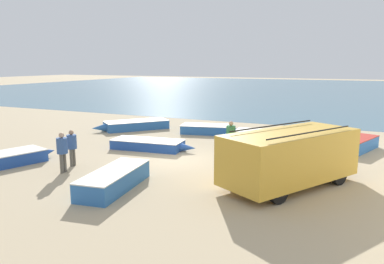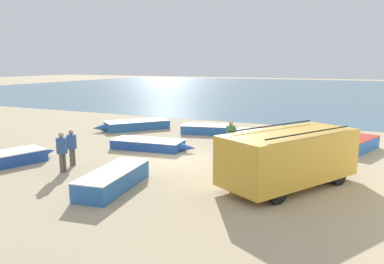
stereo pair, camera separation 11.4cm
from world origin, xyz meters
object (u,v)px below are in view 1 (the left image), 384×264
(fishing_rowboat_0, at_px, (208,129))
(fisherman_2, at_px, (62,149))
(parked_van, at_px, (290,156))
(fishing_rowboat_2, at_px, (265,137))
(fishing_rowboat_1, at_px, (150,144))
(fishing_rowboat_4, at_px, (134,125))
(fishing_rowboat_5, at_px, (354,143))
(fisherman_1, at_px, (231,135))
(fishing_rowboat_6, at_px, (117,178))
(fishing_rowboat_3, at_px, (8,159))
(fisherman_0, at_px, (72,145))

(fishing_rowboat_0, bearing_deg, fisherman_2, -114.03)
(fisherman_2, bearing_deg, parked_van, -168.85)
(parked_van, xyz_separation_m, fishing_rowboat_2, (-2.67, 7.33, -0.81))
(fishing_rowboat_1, distance_m, fishing_rowboat_4, 6.28)
(fishing_rowboat_4, relative_size, fisherman_2, 2.79)
(fishing_rowboat_5, bearing_deg, fisherman_1, 144.98)
(fishing_rowboat_6, bearing_deg, fisherman_1, -27.40)
(fishing_rowboat_1, relative_size, fishing_rowboat_6, 1.05)
(fishing_rowboat_1, bearing_deg, fisherman_2, -107.58)
(fishing_rowboat_4, distance_m, fisherman_1, 9.46)
(fishing_rowboat_0, height_order, fishing_rowboat_2, fishing_rowboat_2)
(fisherman_2, bearing_deg, fishing_rowboat_4, -75.57)
(fishing_rowboat_0, bearing_deg, parked_van, -64.35)
(fishing_rowboat_3, xyz_separation_m, fisherman_1, (8.52, 5.77, 0.74))
(fisherman_0, bearing_deg, fishing_rowboat_0, -107.39)
(fishing_rowboat_2, distance_m, fishing_rowboat_3, 13.37)
(fishing_rowboat_3, height_order, fisherman_1, fisherman_1)
(fishing_rowboat_1, relative_size, fishing_rowboat_5, 1.17)
(fishing_rowboat_1, distance_m, fishing_rowboat_3, 6.75)
(fishing_rowboat_3, bearing_deg, fishing_rowboat_4, 16.33)
(fisherman_0, distance_m, fisherman_2, 1.04)
(fishing_rowboat_1, bearing_deg, parked_van, -27.38)
(fishing_rowboat_1, distance_m, fisherman_2, 5.35)
(fishing_rowboat_5, height_order, fisherman_1, fisherman_1)
(fisherman_0, bearing_deg, parked_van, -175.44)
(fishing_rowboat_0, height_order, fisherman_1, fisherman_1)
(fishing_rowboat_2, bearing_deg, fishing_rowboat_3, 41.08)
(fishing_rowboat_2, bearing_deg, fisherman_1, 73.27)
(fishing_rowboat_0, xyz_separation_m, fisherman_0, (-2.55, -9.69, 0.68))
(fisherman_2, bearing_deg, fisherman_1, -135.90)
(fishing_rowboat_0, relative_size, fishing_rowboat_1, 0.86)
(fishing_rowboat_5, height_order, fishing_rowboat_6, fishing_rowboat_6)
(fishing_rowboat_0, height_order, fishing_rowboat_4, fishing_rowboat_4)
(parked_van, xyz_separation_m, fishing_rowboat_6, (-5.74, -2.76, -0.79))
(parked_van, relative_size, fisherman_1, 3.38)
(fishing_rowboat_3, xyz_separation_m, fisherman_0, (2.77, 1.07, 0.68))
(fishing_rowboat_3, xyz_separation_m, fisherman_2, (3.14, 0.10, 0.73))
(fishing_rowboat_4, height_order, fisherman_1, fisherman_1)
(fishing_rowboat_5, bearing_deg, fishing_rowboat_4, 107.88)
(fisherman_1, xyz_separation_m, fisherman_2, (-5.38, -5.67, -0.01))
(fishing_rowboat_6, distance_m, fisherman_1, 6.72)
(parked_van, relative_size, fisherman_0, 3.60)
(parked_van, distance_m, fishing_rowboat_5, 7.77)
(fishing_rowboat_2, distance_m, fisherman_2, 11.34)
(fishing_rowboat_4, relative_size, fishing_rowboat_6, 1.07)
(fishing_rowboat_4, xyz_separation_m, fisherman_0, (2.65, -9.00, 0.66))
(parked_van, distance_m, fishing_rowboat_6, 6.42)
(fishing_rowboat_4, xyz_separation_m, fisherman_2, (3.02, -9.97, 0.71))
(parked_van, distance_m, fisherman_0, 9.31)
(fisherman_0, xyz_separation_m, fisherman_2, (0.37, -0.97, 0.05))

